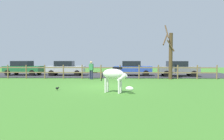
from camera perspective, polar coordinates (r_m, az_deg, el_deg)
ground_plane at (r=13.72m, az=-2.90°, el=-4.58°), size 60.00×60.00×0.00m
parking_asphalt at (r=22.95m, az=-0.91°, el=-1.38°), size 28.00×7.40×0.05m
paddock_fence at (r=18.65m, az=-3.13°, el=-0.26°), size 21.11×0.11×1.29m
bare_tree at (r=19.05m, az=16.09°, el=4.27°), size 1.05×1.29×4.91m
zebra at (r=10.99m, az=0.74°, el=-1.66°), size 1.83×1.01×1.41m
crow_on_grass at (r=12.37m, az=-15.15°, el=-4.95°), size 0.21×0.10×0.20m
parked_car_silver at (r=22.53m, az=-12.93°, el=0.54°), size 4.05×1.98×1.56m
parked_car_grey at (r=22.15m, az=18.02°, el=0.42°), size 4.04×1.96×1.56m
parked_car_blue at (r=21.89m, az=5.74°, el=0.53°), size 4.06×1.99×1.56m
parked_car_green at (r=24.34m, az=-23.69°, el=0.55°), size 4.07×2.03×1.56m
visitor_near_fence at (r=18.28m, az=-5.87°, el=0.21°), size 0.41×0.31×1.64m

